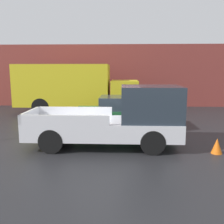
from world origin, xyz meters
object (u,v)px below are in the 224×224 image
(delivery_truck, at_px, (73,87))
(traffic_cone, at_px, (217,146))
(pickup_truck, at_px, (120,119))
(car, at_px, (125,111))

(delivery_truck, height_order, traffic_cone, delivery_truck)
(delivery_truck, relative_size, traffic_cone, 14.73)
(pickup_truck, bearing_deg, car, 86.21)
(pickup_truck, relative_size, car, 1.13)
(pickup_truck, bearing_deg, delivery_truck, 114.00)
(pickup_truck, xyz_separation_m, car, (0.22, 3.25, -0.26))
(traffic_cone, bearing_deg, pickup_truck, 168.59)
(car, height_order, traffic_cone, car)
(delivery_truck, xyz_separation_m, traffic_cone, (6.41, -7.74, -1.45))
(pickup_truck, relative_size, delivery_truck, 0.71)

